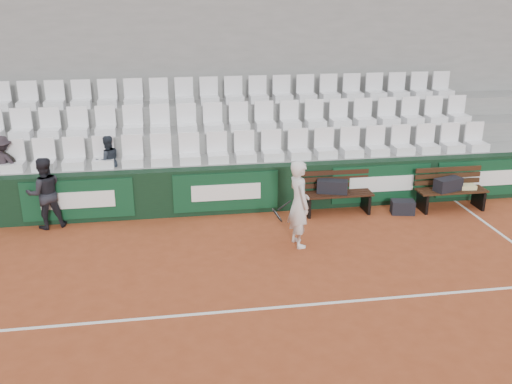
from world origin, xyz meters
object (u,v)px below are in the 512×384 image
Objects in this scene: ball_kid at (45,193)px; water_bottle_far at (404,210)px; bench_left at (337,203)px; sports_bag_right at (448,184)px; sports_bag_ground at (403,207)px; spectator_c at (106,141)px; water_bottle_near at (298,210)px; spectator_a at (0,143)px; tennis_player at (299,204)px; bench_right at (451,199)px; sports_bag_left at (332,186)px; spectator_b at (1,146)px.

water_bottle_far is at bearing 159.70° from ball_kid.
sports_bag_right reaches higher than bench_left.
ball_kid is at bearing 176.69° from sports_bag_ground.
sports_bag_ground is 6.40m from spectator_c.
sports_bag_ground is 2.24m from water_bottle_near.
ball_kid reaches higher than bench_left.
ball_kid reaches higher than water_bottle_far.
spectator_a is at bearing 172.40° from bench_left.
sports_bag_ground is 0.29× the size of tennis_player.
bench_left is 2.42m from sports_bag_right.
spectator_a is (-9.35, 1.09, 1.37)m from bench_right.
spectator_a is at bearing 172.61° from sports_bag_left.
sports_bag_ground is 8.42m from spectator_b.
spectator_a reaches higher than sports_bag_ground.
spectator_a is (-6.85, 0.91, 1.37)m from bench_left.
bench_right is 1.36× the size of spectator_c.
spectator_b is (-8.22, 1.18, 1.38)m from sports_bag_ground.
spectator_b is at bearing 171.83° from sports_bag_ground.
water_bottle_near is at bearing -173.18° from sports_bag_left.
spectator_a is at bearing 171.28° from water_bottle_far.
ball_kid is (-7.32, 0.51, 0.61)m from water_bottle_far.
spectator_c reaches higher than sports_bag_right.
bench_right is 2.64m from sports_bag_left.
bench_right is 9.50m from spectator_b.
spectator_b is at bearing 157.40° from tennis_player.
sports_bag_ground reaches higher than water_bottle_near.
bench_right is at bearing -4.06° from bench_left.
bench_left is 5.96m from ball_kid.
bench_left is 0.38m from sports_bag_left.
bench_right is 1.14m from water_bottle_far.
ball_kid reaches higher than bench_right.
tennis_player is (-0.32, -1.39, 0.68)m from water_bottle_near.
sports_bag_right is (-0.12, -0.04, 0.36)m from bench_right.
bench_right is at bearing 161.39° from ball_kid.
spectator_a is at bearing -1.83° from spectator_b.
sports_bag_ground is at bearing -11.65° from sports_bag_left.
sports_bag_left is at bearing 168.35° from sports_bag_ground.
spectator_a is at bearing 172.98° from sports_bag_right.
spectator_b is (-9.22, 1.14, 0.94)m from sports_bag_right.
spectator_c reaches higher than bench_left.
spectator_b reaches higher than water_bottle_near.
spectator_c reaches higher than water_bottle_near.
tennis_player is (-3.68, -1.27, 0.60)m from bench_right.
spectator_a is at bearing 170.85° from water_bottle_near.
water_bottle_far is 0.15× the size of ball_kid.
water_bottle_near is 1.22× the size of water_bottle_far.
sports_bag_ground is 1.76× the size of water_bottle_near.
tennis_player is 6.17m from spectator_b.
water_bottle_far is (1.39, -0.35, -0.11)m from bench_left.
spectator_c reaches higher than tennis_player.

